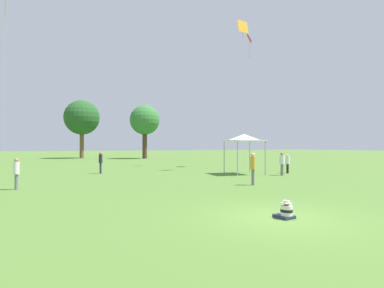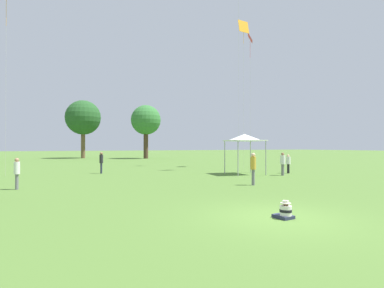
% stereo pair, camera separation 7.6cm
% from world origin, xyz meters
% --- Properties ---
extents(ground_plane, '(300.00, 300.00, 0.00)m').
position_xyz_m(ground_plane, '(0.00, 0.00, 0.00)').
color(ground_plane, '#4C702D').
extents(seated_toddler, '(0.50, 0.59, 0.56)m').
position_xyz_m(seated_toddler, '(0.12, -0.17, 0.22)').
color(seated_toddler, '#282D47').
rests_on(seated_toddler, ground).
extents(person_standing_0, '(0.44, 0.44, 1.83)m').
position_xyz_m(person_standing_0, '(3.98, 6.66, 1.12)').
color(person_standing_0, slate).
rests_on(person_standing_0, ground).
extents(person_standing_1, '(0.31, 0.31, 1.61)m').
position_xyz_m(person_standing_1, '(-7.99, 10.30, 0.98)').
color(person_standing_1, slate).
rests_on(person_standing_1, ground).
extents(person_standing_2, '(0.30, 0.30, 1.73)m').
position_xyz_m(person_standing_2, '(-2.79, 17.83, 1.06)').
color(person_standing_2, '#282D42').
rests_on(person_standing_2, ground).
extents(person_standing_3, '(0.46, 0.46, 1.53)m').
position_xyz_m(person_standing_3, '(11.11, 11.61, 0.91)').
color(person_standing_3, black).
rests_on(person_standing_3, ground).
extents(person_standing_4, '(0.49, 0.49, 1.74)m').
position_xyz_m(person_standing_4, '(9.44, 10.40, 1.03)').
color(person_standing_4, slate).
rests_on(person_standing_4, ground).
extents(canopy_tent, '(2.90, 2.90, 3.17)m').
position_xyz_m(canopy_tent, '(7.37, 12.38, 2.87)').
color(canopy_tent, white).
rests_on(canopy_tent, ground).
extents(kite_0, '(0.96, 1.07, 14.21)m').
position_xyz_m(kite_0, '(12.73, 19.06, 13.20)').
color(kite_0, red).
rests_on(kite_0, ground).
extents(kite_3, '(1.17, 0.37, 13.73)m').
position_xyz_m(kite_3, '(9.44, 15.50, 12.78)').
color(kite_3, orange).
rests_on(kite_3, ground).
extents(distant_tree_2, '(6.40, 6.40, 10.79)m').
position_xyz_m(distant_tree_2, '(-1.36, 51.81, 7.53)').
color(distant_tree_2, brown).
rests_on(distant_tree_2, ground).
extents(distant_tree_3, '(5.36, 5.36, 9.68)m').
position_xyz_m(distant_tree_3, '(8.82, 45.34, 6.89)').
color(distant_tree_3, '#473323').
rests_on(distant_tree_3, ground).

